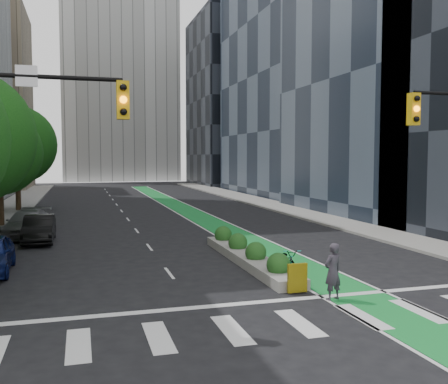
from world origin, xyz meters
TOP-DOWN VIEW (x-y plane):
  - ground at (0.00, 0.00)m, footprint 160.00×160.00m
  - sidewalk_right at (11.80, 25.00)m, footprint 3.60×90.00m
  - bike_lane_paint at (3.00, 30.00)m, footprint 2.20×70.00m
  - building_glass_far at (21.00, 45.00)m, footprint 14.00×24.00m
  - building_dark_end at (20.00, 68.00)m, footprint 14.00×18.00m
  - building_distant at (2.00, 90.00)m, footprint 22.00×16.00m
  - tree_far at (-11.00, 32.00)m, footprint 6.60×6.60m
  - median_planter at (1.20, 7.04)m, footprint 1.20×10.26m
  - bicycle at (2.00, 4.46)m, footprint 0.94×2.12m
  - cyclist at (2.00, 0.80)m, footprint 0.79×0.64m
  - parked_car_left_mid at (-8.10, 15.21)m, footprint 1.57×4.49m
  - parked_car_left_far at (-8.92, 17.61)m, footprint 2.80×5.49m

SIDE VIEW (x-z plane):
  - ground at x=0.00m, z-range 0.00..0.00m
  - bike_lane_paint at x=3.00m, z-range 0.00..0.01m
  - sidewalk_right at x=11.80m, z-range 0.00..0.15m
  - median_planter at x=1.20m, z-range -0.18..0.92m
  - bicycle at x=2.00m, z-range 0.00..1.08m
  - parked_car_left_mid at x=-8.10m, z-range 0.00..1.48m
  - parked_car_left_far at x=-8.92m, z-range 0.00..1.53m
  - cyclist at x=2.00m, z-range 0.00..1.89m
  - tree_far at x=-11.00m, z-range 1.19..10.20m
  - building_dark_end at x=20.00m, z-range 0.00..28.00m
  - building_glass_far at x=21.00m, z-range 0.00..42.00m
  - building_distant at x=2.00m, z-range 0.00..70.00m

